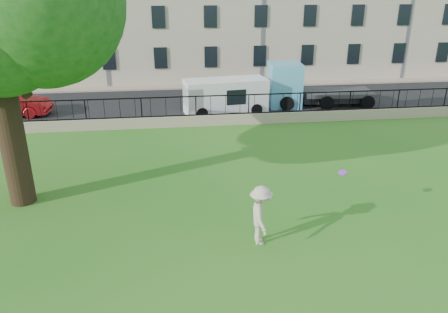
{
  "coord_description": "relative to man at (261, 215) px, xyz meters",
  "views": [
    {
      "loc": [
        -1.53,
        -11.68,
        7.52
      ],
      "look_at": [
        0.47,
        3.5,
        1.44
      ],
      "focal_mm": 35.0,
      "sensor_mm": 36.0,
      "label": 1
    }
  ],
  "objects": [
    {
      "name": "frisbee",
      "position": [
        2.9,
        0.96,
        0.84
      ],
      "size": [
        0.33,
        0.34,
        0.12
      ],
      "primitive_type": "cylinder",
      "rotation": [
        0.21,
        -0.14,
        -0.29
      ],
      "color": "#9826DC"
    },
    {
      "name": "retaining_wall",
      "position": [
        -1.1,
        12.26,
        -0.65
      ],
      "size": [
        50.0,
        0.4,
        0.6
      ],
      "primitive_type": "cube",
      "color": "gray",
      "rests_on": "ground"
    },
    {
      "name": "iron_railing",
      "position": [
        -1.1,
        12.26,
        0.2
      ],
      "size": [
        50.0,
        0.05,
        1.13
      ],
      "color": "black",
      "rests_on": "retaining_wall"
    },
    {
      "name": "man",
      "position": [
        0.0,
        0.0,
        0.0
      ],
      "size": [
        0.76,
        1.26,
        1.91
      ],
      "primitive_type": "imported",
      "rotation": [
        0.0,
        0.0,
        1.53
      ],
      "color": "#C1B39D",
      "rests_on": "ground"
    },
    {
      "name": "white_van",
      "position": [
        0.9,
        14.66,
        0.1
      ],
      "size": [
        5.22,
        2.6,
        2.1
      ],
      "primitive_type": "cube",
      "rotation": [
        0.0,
        0.0,
        0.13
      ],
      "color": "white",
      "rests_on": "street"
    },
    {
      "name": "ground",
      "position": [
        -1.1,
        0.26,
        -0.95
      ],
      "size": [
        120.0,
        120.0,
        0.0
      ],
      "primitive_type": "plane",
      "color": "#206A19",
      "rests_on": "ground"
    },
    {
      "name": "street",
      "position": [
        -1.1,
        16.96,
        -0.95
      ],
      "size": [
        60.0,
        9.0,
        0.01
      ],
      "primitive_type": "cube",
      "color": "black",
      "rests_on": "ground"
    },
    {
      "name": "sidewalk",
      "position": [
        -1.1,
        22.16,
        -0.89
      ],
      "size": [
        60.0,
        1.4,
        0.12
      ],
      "primitive_type": "cube",
      "color": "gray",
      "rests_on": "ground"
    },
    {
      "name": "red_sedan",
      "position": [
        -12.1,
        15.66,
        -0.19
      ],
      "size": [
        4.73,
        1.83,
        1.54
      ],
      "primitive_type": "imported",
      "rotation": [
        0.0,
        0.0,
        1.53
      ],
      "color": "#AA1419",
      "rests_on": "street"
    },
    {
      "name": "blue_truck",
      "position": [
        7.25,
        15.66,
        0.45
      ],
      "size": [
        6.85,
        2.89,
        2.8
      ],
      "primitive_type": "cube",
      "rotation": [
        0.0,
        0.0,
        -0.08
      ],
      "color": "#5AADD3",
      "rests_on": "street"
    }
  ]
}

